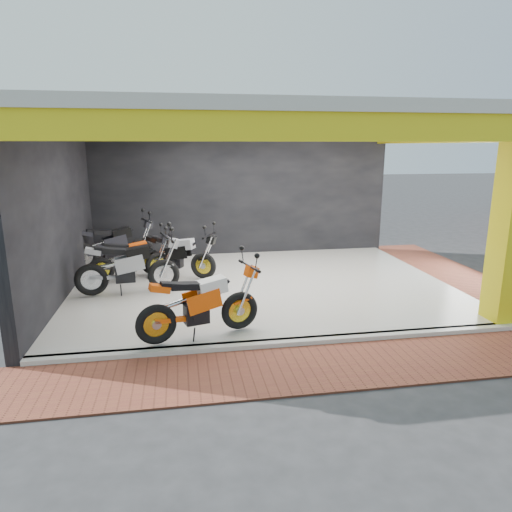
{
  "coord_description": "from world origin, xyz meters",
  "views": [
    {
      "loc": [
        -1.72,
        -7.43,
        3.04
      ],
      "look_at": [
        -0.24,
        1.28,
        0.9
      ],
      "focal_mm": 32.0,
      "sensor_mm": 36.0,
      "label": 1
    }
  ],
  "objects": [
    {
      "name": "ground",
      "position": [
        0.0,
        0.0,
        0.0
      ],
      "size": [
        80.0,
        80.0,
        0.0
      ],
      "primitive_type": "plane",
      "color": "#2D2D30",
      "rests_on": "ground"
    },
    {
      "name": "showroom_floor",
      "position": [
        0.0,
        2.0,
        0.05
      ],
      "size": [
        8.0,
        6.0,
        0.1
      ],
      "primitive_type": "cube",
      "color": "white",
      "rests_on": "ground"
    },
    {
      "name": "showroom_ceiling",
      "position": [
        0.0,
        2.0,
        3.6
      ],
      "size": [
        8.4,
        6.4,
        0.2
      ],
      "primitive_type": "cube",
      "color": "beige",
      "rests_on": "corner_column"
    },
    {
      "name": "back_wall",
      "position": [
        0.0,
        5.1,
        1.75
      ],
      "size": [
        8.2,
        0.2,
        3.5
      ],
      "primitive_type": "cube",
      "color": "black",
      "rests_on": "ground"
    },
    {
      "name": "left_wall",
      "position": [
        -4.1,
        2.0,
        1.75
      ],
      "size": [
        0.2,
        6.2,
        3.5
      ],
      "primitive_type": "cube",
      "color": "black",
      "rests_on": "ground"
    },
    {
      "name": "corner_column",
      "position": [
        3.75,
        -0.75,
        1.75
      ],
      "size": [
        0.5,
        0.5,
        3.5
      ],
      "primitive_type": "cube",
      "color": "yellow",
      "rests_on": "ground"
    },
    {
      "name": "header_beam_front",
      "position": [
        0.0,
        -1.0,
        3.3
      ],
      "size": [
        8.4,
        0.3,
        0.4
      ],
      "primitive_type": "cube",
      "color": "yellow",
      "rests_on": "corner_column"
    },
    {
      "name": "header_beam_right",
      "position": [
        4.0,
        2.0,
        3.3
      ],
      "size": [
        0.3,
        6.4,
        0.4
      ],
      "primitive_type": "cube",
      "color": "yellow",
      "rests_on": "corner_column"
    },
    {
      "name": "floor_kerb",
      "position": [
        0.0,
        -1.02,
        0.05
      ],
      "size": [
        8.0,
        0.2,
        0.1
      ],
      "primitive_type": "cube",
      "color": "white",
      "rests_on": "ground"
    },
    {
      "name": "paver_front",
      "position": [
        0.0,
        -1.8,
        0.01
      ],
      "size": [
        9.0,
        1.4,
        0.03
      ],
      "primitive_type": "cube",
      "color": "brown",
      "rests_on": "ground"
    },
    {
      "name": "paver_right",
      "position": [
        4.8,
        2.0,
        0.01
      ],
      "size": [
        1.4,
        7.0,
        0.03
      ],
      "primitive_type": "cube",
      "color": "brown",
      "rests_on": "ground"
    },
    {
      "name": "moto_hero",
      "position": [
        -0.81,
        -0.5,
        0.74
      ],
      "size": [
        2.23,
        1.32,
        1.28
      ],
      "primitive_type": null,
      "rotation": [
        0.0,
        0.0,
        0.28
      ],
      "color": "#FF540A",
      "rests_on": "showroom_floor"
    },
    {
      "name": "moto_row_a",
      "position": [
        -1.23,
        2.51,
        0.72
      ],
      "size": [
        2.14,
        1.56,
        1.24
      ],
      "primitive_type": null,
      "rotation": [
        0.0,
        0.0,
        -0.45
      ],
      "color": "black",
      "rests_on": "showroom_floor"
    },
    {
      "name": "moto_row_b",
      "position": [
        -2.08,
        1.81,
        0.77
      ],
      "size": [
        2.25,
        1.02,
        1.34
      ],
      "primitive_type": null,
      "rotation": [
        0.0,
        0.0,
        0.1
      ],
      "color": "#96979D",
      "rests_on": "showroom_floor"
    },
    {
      "name": "moto_row_c",
      "position": [
        -2.24,
        2.84,
        0.68
      ],
      "size": [
        2.02,
        1.13,
        1.17
      ],
      "primitive_type": null,
      "rotation": [
        0.0,
        0.0,
        0.23
      ],
      "color": "black",
      "rests_on": "showroom_floor"
    },
    {
      "name": "moto_row_d",
      "position": [
        -2.71,
        4.25,
        0.75
      ],
      "size": [
        2.28,
        1.49,
        1.31
      ],
      "primitive_type": null,
      "rotation": [
        0.0,
        0.0,
        0.36
      ],
      "color": "black",
      "rests_on": "showroom_floor"
    }
  ]
}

